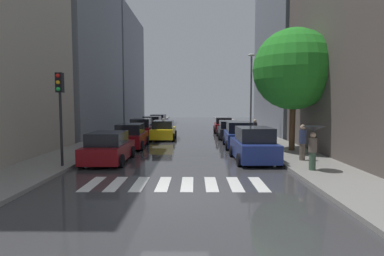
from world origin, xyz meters
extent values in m
cube|color=#37373A|center=(0.00, 24.00, -0.02)|extent=(28.00, 72.00, 0.04)
cube|color=gray|center=(-6.50, 24.00, 0.07)|extent=(3.00, 72.00, 0.15)
cube|color=gray|center=(6.50, 24.00, 0.07)|extent=(3.00, 72.00, 0.15)
cube|color=silver|center=(-3.15, 1.55, 0.01)|extent=(0.45, 2.20, 0.01)
cube|color=silver|center=(-2.25, 1.55, 0.01)|extent=(0.45, 2.20, 0.01)
cube|color=silver|center=(-1.35, 1.55, 0.01)|extent=(0.45, 2.20, 0.01)
cube|color=silver|center=(-0.45, 1.55, 0.01)|extent=(0.45, 2.20, 0.01)
cube|color=silver|center=(0.45, 1.55, 0.01)|extent=(0.45, 2.20, 0.01)
cube|color=silver|center=(1.35, 1.55, 0.01)|extent=(0.45, 2.20, 0.01)
cube|color=silver|center=(2.25, 1.55, 0.01)|extent=(0.45, 2.20, 0.01)
cube|color=silver|center=(3.15, 1.55, 0.01)|extent=(0.45, 2.20, 0.01)
cube|color=slate|center=(-11.00, 20.61, 7.99)|extent=(6.00, 14.17, 15.98)
cube|color=slate|center=(-11.00, 36.08, 7.95)|extent=(6.00, 15.11, 15.89)
cube|color=#564C47|center=(11.00, 7.69, 8.59)|extent=(6.00, 13.50, 17.17)
cube|color=slate|center=(11.00, 21.96, 8.26)|extent=(6.00, 12.90, 16.51)
cube|color=maroon|center=(-3.74, 5.96, 0.56)|extent=(1.95, 4.22, 0.78)
cube|color=black|center=(-3.74, 5.75, 1.27)|extent=(1.70, 2.32, 0.64)
cylinder|color=black|center=(-4.71, 7.34, 0.32)|extent=(0.23, 0.64, 0.64)
cylinder|color=black|center=(-2.80, 7.35, 0.32)|extent=(0.23, 0.64, 0.64)
cylinder|color=black|center=(-4.69, 4.57, 0.32)|extent=(0.23, 0.64, 0.64)
cylinder|color=black|center=(-2.77, 4.58, 0.32)|extent=(0.23, 0.64, 0.64)
cube|color=maroon|center=(-3.70, 11.44, 0.58)|extent=(2.00, 4.59, 0.82)
cube|color=black|center=(-3.70, 11.21, 1.33)|extent=(1.71, 2.55, 0.67)
cylinder|color=black|center=(-4.68, 12.91, 0.32)|extent=(0.24, 0.65, 0.64)
cylinder|color=black|center=(-2.83, 12.96, 0.32)|extent=(0.24, 0.65, 0.64)
cylinder|color=black|center=(-4.58, 9.91, 0.32)|extent=(0.24, 0.65, 0.64)
cylinder|color=black|center=(-2.73, 9.97, 0.32)|extent=(0.24, 0.65, 0.64)
cube|color=maroon|center=(-4.00, 17.53, 0.61)|extent=(1.99, 4.85, 0.86)
cube|color=black|center=(-3.99, 17.29, 1.39)|extent=(1.70, 2.69, 0.71)
cylinder|color=black|center=(-4.96, 19.08, 0.32)|extent=(0.24, 0.65, 0.64)
cylinder|color=black|center=(-3.14, 19.14, 0.32)|extent=(0.24, 0.65, 0.64)
cylinder|color=black|center=(-4.86, 15.92, 0.32)|extent=(0.24, 0.65, 0.64)
cylinder|color=black|center=(-3.03, 15.98, 0.32)|extent=(0.24, 0.65, 0.64)
cube|color=navy|center=(-3.78, 22.91, 0.60)|extent=(1.91, 4.41, 0.86)
cube|color=black|center=(-3.78, 22.68, 1.38)|extent=(1.68, 2.43, 0.70)
cylinder|color=black|center=(-4.74, 24.36, 0.32)|extent=(0.22, 0.64, 0.64)
cylinder|color=black|center=(-2.83, 24.36, 0.32)|extent=(0.22, 0.64, 0.64)
cylinder|color=black|center=(-4.74, 21.45, 0.32)|extent=(0.22, 0.64, 0.64)
cylinder|color=black|center=(-2.83, 21.45, 0.32)|extent=(0.22, 0.64, 0.64)
cube|color=navy|center=(-3.79, 28.73, 0.60)|extent=(2.03, 4.82, 0.85)
cube|color=black|center=(-3.80, 28.49, 1.38)|extent=(1.72, 2.67, 0.70)
cylinder|color=black|center=(-4.64, 30.33, 0.32)|extent=(0.25, 0.65, 0.64)
cylinder|color=black|center=(-2.82, 30.25, 0.32)|extent=(0.25, 0.65, 0.64)
cylinder|color=black|center=(-4.77, 27.21, 0.32)|extent=(0.25, 0.65, 0.64)
cylinder|color=black|center=(-2.95, 27.13, 0.32)|extent=(0.25, 0.65, 0.64)
cube|color=navy|center=(3.83, 6.30, 0.63)|extent=(2.01, 4.22, 0.90)
cube|color=black|center=(3.84, 6.09, 1.45)|extent=(1.74, 2.34, 0.74)
cylinder|color=black|center=(2.84, 7.66, 0.32)|extent=(0.23, 0.64, 0.64)
cylinder|color=black|center=(4.76, 7.70, 0.32)|extent=(0.23, 0.64, 0.64)
cylinder|color=black|center=(2.90, 4.90, 0.32)|extent=(0.23, 0.64, 0.64)
cylinder|color=black|center=(4.82, 4.94, 0.32)|extent=(0.23, 0.64, 0.64)
cube|color=navy|center=(3.76, 11.50, 0.62)|extent=(1.88, 4.24, 0.89)
cube|color=black|center=(3.75, 11.29, 1.44)|extent=(1.61, 2.35, 0.73)
cylinder|color=black|center=(2.92, 12.91, 0.32)|extent=(0.24, 0.65, 0.64)
cylinder|color=black|center=(4.68, 12.86, 0.32)|extent=(0.24, 0.65, 0.64)
cylinder|color=black|center=(2.84, 10.15, 0.32)|extent=(0.24, 0.65, 0.64)
cylinder|color=black|center=(4.60, 10.10, 0.32)|extent=(0.24, 0.65, 0.64)
cube|color=black|center=(3.73, 17.39, 0.56)|extent=(1.90, 4.75, 0.76)
cube|color=black|center=(3.73, 17.15, 1.25)|extent=(1.64, 2.63, 0.62)
cylinder|color=black|center=(2.86, 18.96, 0.32)|extent=(0.23, 0.64, 0.64)
cylinder|color=black|center=(4.67, 18.93, 0.32)|extent=(0.23, 0.64, 0.64)
cylinder|color=black|center=(2.80, 15.85, 0.32)|extent=(0.23, 0.64, 0.64)
cylinder|color=black|center=(4.61, 15.81, 0.32)|extent=(0.23, 0.64, 0.64)
cube|color=maroon|center=(3.75, 22.90, 0.57)|extent=(1.96, 4.28, 0.78)
cube|color=black|center=(3.74, 22.69, 1.28)|extent=(1.67, 2.38, 0.64)
cylinder|color=black|center=(2.91, 24.33, 0.32)|extent=(0.24, 0.65, 0.64)
cylinder|color=black|center=(4.71, 24.26, 0.32)|extent=(0.24, 0.65, 0.64)
cylinder|color=black|center=(2.80, 21.55, 0.32)|extent=(0.24, 0.65, 0.64)
cylinder|color=black|center=(4.60, 21.48, 0.32)|extent=(0.24, 0.65, 0.64)
cube|color=yellow|center=(-1.95, 16.43, 0.57)|extent=(1.88, 4.43, 0.80)
cube|color=black|center=(-1.95, 16.21, 1.30)|extent=(1.64, 2.44, 0.65)
cube|color=#F2EDCC|center=(-1.95, 16.21, 1.72)|extent=(0.20, 0.36, 0.18)
cylinder|color=black|center=(-2.88, 17.88, 0.32)|extent=(0.22, 0.64, 0.64)
cylinder|color=black|center=(-1.03, 17.89, 0.32)|extent=(0.22, 0.64, 0.64)
cylinder|color=black|center=(-2.86, 14.96, 0.32)|extent=(0.22, 0.64, 0.64)
cylinder|color=black|center=(-1.01, 14.98, 0.32)|extent=(0.22, 0.64, 0.64)
cylinder|color=#38513D|center=(5.86, 3.42, 0.54)|extent=(0.28, 0.28, 0.79)
cylinder|color=brown|center=(5.86, 3.42, 1.25)|extent=(0.36, 0.36, 0.62)
sphere|color=tan|center=(5.86, 3.42, 1.69)|extent=(0.25, 0.25, 0.25)
cone|color=black|center=(5.86, 3.42, 1.97)|extent=(1.01, 1.01, 0.20)
cylinder|color=#333338|center=(5.86, 3.42, 1.61)|extent=(0.02, 0.02, 0.72)
cylinder|color=navy|center=(5.48, 14.48, 0.54)|extent=(0.28, 0.28, 0.79)
cylinder|color=black|center=(5.48, 14.48, 1.25)|extent=(0.36, 0.36, 0.63)
sphere|color=tan|center=(5.48, 14.48, 1.69)|extent=(0.25, 0.25, 0.25)
cylinder|color=brown|center=(6.23, 5.80, 0.58)|extent=(0.28, 0.28, 0.87)
cylinder|color=navy|center=(6.23, 5.80, 1.36)|extent=(0.36, 0.36, 0.69)
sphere|color=tan|center=(6.23, 5.80, 1.84)|extent=(0.27, 0.27, 0.27)
cylinder|color=#513823|center=(6.78, 9.28, 1.59)|extent=(0.36, 0.36, 2.89)
sphere|color=#258425|center=(6.78, 9.28, 5.14)|extent=(4.95, 4.95, 4.95)
cylinder|color=black|center=(-5.45, 4.25, 1.85)|extent=(0.12, 0.12, 3.40)
cube|color=black|center=(-5.45, 4.25, 4.00)|extent=(0.30, 0.30, 0.90)
sphere|color=red|center=(-5.45, 4.07, 4.30)|extent=(0.18, 0.18, 0.18)
sphere|color=#F2A519|center=(-5.45, 4.07, 4.00)|extent=(0.18, 0.18, 0.18)
sphere|color=green|center=(-5.45, 4.07, 3.70)|extent=(0.18, 0.18, 0.18)
cylinder|color=#595B60|center=(5.55, 16.79, 3.58)|extent=(0.16, 0.16, 6.87)
ellipsoid|color=beige|center=(5.55, 16.79, 7.17)|extent=(0.60, 0.28, 0.24)
camera|label=1|loc=(0.73, -9.97, 3.03)|focal=29.02mm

